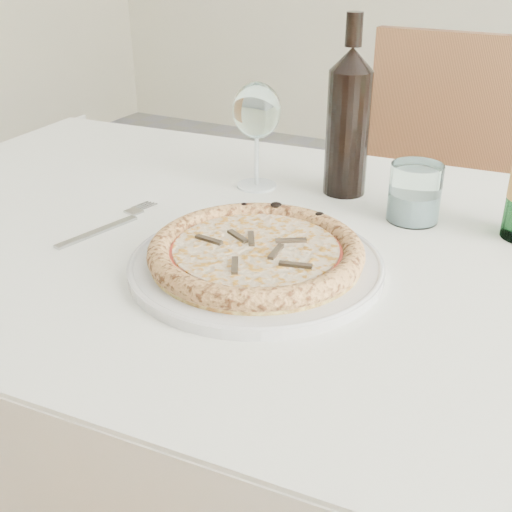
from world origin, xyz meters
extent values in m
cube|color=brown|center=(0.04, 0.12, 0.73)|extent=(1.43, 0.88, 0.04)
cube|color=white|center=(0.04, 0.12, 0.75)|extent=(1.49, 0.95, 0.01)
cube|color=white|center=(0.04, 0.55, 0.64)|extent=(1.43, 0.01, 0.22)
cylinder|color=brown|center=(-0.59, 0.46, 0.35)|extent=(0.06, 0.06, 0.71)
cube|color=brown|center=(0.07, 0.85, 0.45)|extent=(0.47, 0.47, 0.04)
cube|color=brown|center=(0.07, 1.05, 0.70)|extent=(0.46, 0.06, 0.46)
cylinder|color=brown|center=(0.27, 1.04, 0.21)|extent=(0.04, 0.04, 0.43)
cylinder|color=brown|center=(0.26, 0.64, 0.21)|extent=(0.04, 0.04, 0.43)
cylinder|color=brown|center=(-0.12, 1.05, 0.21)|extent=(0.04, 0.04, 0.43)
cylinder|color=brown|center=(-0.13, 0.66, 0.21)|extent=(0.04, 0.04, 0.43)
cylinder|color=silver|center=(0.04, 0.02, 0.76)|extent=(0.33, 0.33, 0.01)
torus|color=silver|center=(0.04, 0.02, 0.77)|extent=(0.32, 0.32, 0.01)
cylinder|color=#D0B961|center=(0.04, 0.02, 0.78)|extent=(0.27, 0.27, 0.01)
torus|color=#B58049|center=(0.04, 0.02, 0.78)|extent=(0.28, 0.28, 0.03)
cylinder|color=#C15025|center=(0.04, 0.02, 0.78)|extent=(0.23, 0.23, 0.00)
cylinder|color=beige|center=(0.04, 0.02, 0.79)|extent=(0.21, 0.21, 0.00)
cube|color=#3A2D1E|center=(0.07, 0.02, 0.79)|extent=(0.04, 0.01, 0.00)
cube|color=#3A2D1E|center=(0.07, 0.06, 0.79)|extent=(0.03, 0.04, 0.00)
cube|color=#3A2D1E|center=(0.03, 0.08, 0.79)|extent=(0.02, 0.04, 0.00)
cube|color=#3A2D1E|center=(0.01, 0.04, 0.79)|extent=(0.04, 0.02, 0.00)
cube|color=#3A2D1E|center=(0.00, 0.00, 0.79)|extent=(0.04, 0.02, 0.00)
cube|color=#3A2D1E|center=(0.02, -0.04, 0.79)|extent=(0.02, 0.04, 0.00)
cube|color=#3A2D1E|center=(0.06, 0.00, 0.79)|extent=(0.03, 0.04, 0.00)
cube|color=#939598|center=(-0.22, 0.02, 0.76)|extent=(0.04, 0.14, 0.00)
cube|color=#939598|center=(-0.22, 0.10, 0.76)|extent=(0.03, 0.03, 0.00)
cylinder|color=#939598|center=(-0.23, 0.13, 0.76)|extent=(0.00, 0.03, 0.00)
cylinder|color=#939598|center=(-0.22, 0.13, 0.76)|extent=(0.00, 0.03, 0.00)
cylinder|color=#939598|center=(-0.21, 0.13, 0.76)|extent=(0.00, 0.03, 0.00)
cylinder|color=#939598|center=(-0.21, 0.13, 0.76)|extent=(0.00, 0.03, 0.00)
cylinder|color=white|center=(-0.10, 0.29, 0.76)|extent=(0.07, 0.07, 0.00)
cylinder|color=white|center=(-0.10, 0.29, 0.80)|extent=(0.01, 0.01, 0.09)
ellipsoid|color=white|center=(-0.10, 0.29, 0.89)|extent=(0.08, 0.08, 0.09)
cylinder|color=white|center=(0.17, 0.28, 0.80)|extent=(0.08, 0.08, 0.09)
cylinder|color=#AFBECC|center=(0.17, 0.28, 0.78)|extent=(0.07, 0.07, 0.04)
cylinder|color=black|center=(0.04, 0.34, 0.86)|extent=(0.07, 0.07, 0.20)
cone|color=black|center=(0.04, 0.34, 0.97)|extent=(0.07, 0.07, 0.04)
cylinder|color=black|center=(0.04, 0.34, 1.02)|extent=(0.03, 0.03, 0.05)
camera|label=1|loc=(0.38, -0.62, 1.14)|focal=45.00mm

